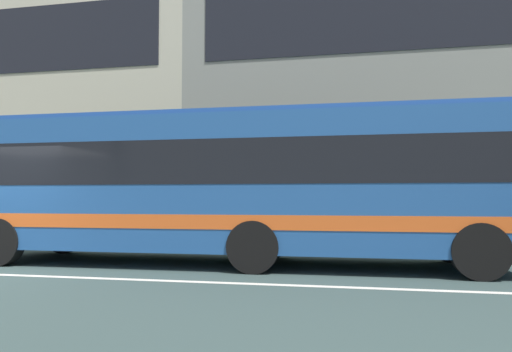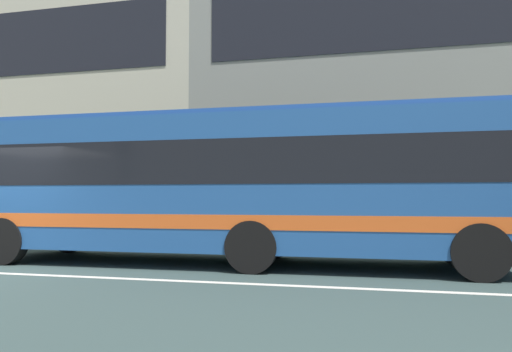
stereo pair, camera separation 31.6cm
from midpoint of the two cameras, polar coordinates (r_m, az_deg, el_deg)
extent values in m
cube|color=#254525|center=(13.94, -2.54, -6.63)|extent=(23.00, 1.10, 0.92)
cube|color=#B6B39D|center=(29.22, -26.61, 8.35)|extent=(23.96, 10.26, 13.72)
cube|color=gray|center=(23.31, 26.37, 11.11)|extent=(23.48, 10.26, 13.73)
cube|color=#215091|center=(10.24, -2.06, -1.03)|extent=(11.47, 2.61, 2.74)
cube|color=black|center=(10.26, -2.06, 1.27)|extent=(10.78, 2.62, 0.88)
cube|color=#DB5B21|center=(10.25, -2.07, -5.24)|extent=(11.24, 2.63, 0.28)
cube|color=#214A8F|center=(10.38, -2.05, 6.89)|extent=(11.01, 2.20, 0.12)
cube|color=black|center=(12.95, -27.42, 0.75)|extent=(0.05, 2.11, 0.96)
cylinder|color=black|center=(11.44, -27.42, -7.02)|extent=(1.00, 0.29, 1.00)
cylinder|color=black|center=(13.29, -20.98, -6.49)|extent=(1.00, 0.29, 1.00)
cylinder|color=black|center=(9.00, 0.47, -8.58)|extent=(1.00, 0.29, 1.00)
cylinder|color=black|center=(11.26, 2.95, -7.38)|extent=(1.00, 0.29, 1.00)
cylinder|color=black|center=(9.06, 26.43, -8.27)|extent=(1.00, 0.29, 1.00)
cylinder|color=black|center=(11.31, 23.61, -7.15)|extent=(1.00, 0.29, 1.00)
camera|label=1|loc=(0.16, -89.09, -0.04)|focal=33.02mm
camera|label=2|loc=(0.16, 90.91, 0.04)|focal=33.02mm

